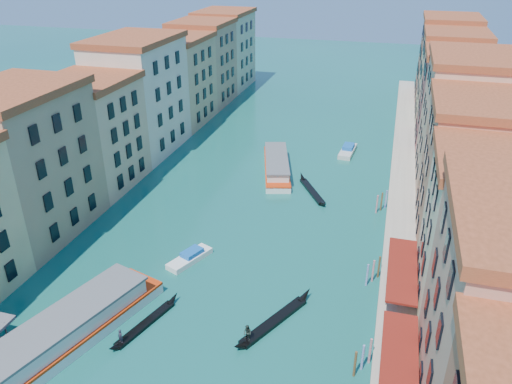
{
  "coord_description": "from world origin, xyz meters",
  "views": [
    {
      "loc": [
        18.91,
        -9.47,
        35.49
      ],
      "look_at": [
        3.63,
        44.79,
        7.29
      ],
      "focal_mm": 35.0,
      "sensor_mm": 36.0,
      "label": 1
    }
  ],
  "objects_px": {
    "gondola_fore": "(145,323)",
    "vaporetto_far": "(277,165)",
    "gondola_right": "(272,321)",
    "vaporetto_near": "(66,331)"
  },
  "relations": [
    {
      "from": "vaporetto_far",
      "to": "gondola_fore",
      "type": "distance_m",
      "value": 41.87
    },
    {
      "from": "vaporetto_far",
      "to": "gondola_right",
      "type": "distance_m",
      "value": 38.99
    },
    {
      "from": "vaporetto_far",
      "to": "gondola_fore",
      "type": "xyz_separation_m",
      "value": [
        -3.85,
        -41.69,
        -0.83
      ]
    },
    {
      "from": "vaporetto_near",
      "to": "gondola_fore",
      "type": "height_order",
      "value": "vaporetto_near"
    },
    {
      "from": "vaporetto_near",
      "to": "gondola_fore",
      "type": "bearing_deg",
      "value": 51.82
    },
    {
      "from": "gondola_fore",
      "to": "vaporetto_far",
      "type": "bearing_deg",
      "value": 101.65
    },
    {
      "from": "vaporetto_far",
      "to": "gondola_right",
      "type": "relative_size",
      "value": 1.56
    },
    {
      "from": "vaporetto_far",
      "to": "gondola_right",
      "type": "height_order",
      "value": "vaporetto_far"
    },
    {
      "from": "vaporetto_far",
      "to": "vaporetto_near",
      "type": "bearing_deg",
      "value": -117.99
    },
    {
      "from": "vaporetto_near",
      "to": "vaporetto_far",
      "type": "xyz_separation_m",
      "value": [
        10.06,
        46.01,
        -0.3
      ]
    }
  ]
}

